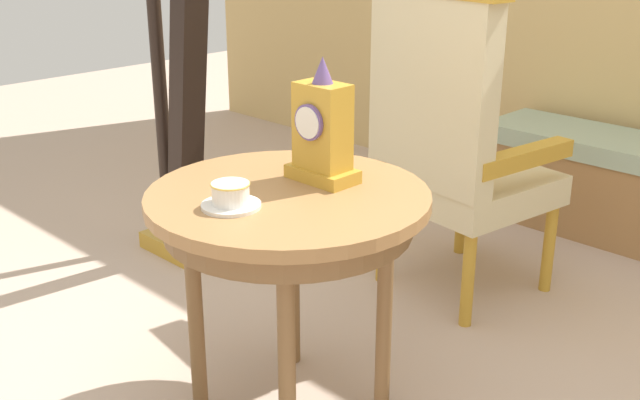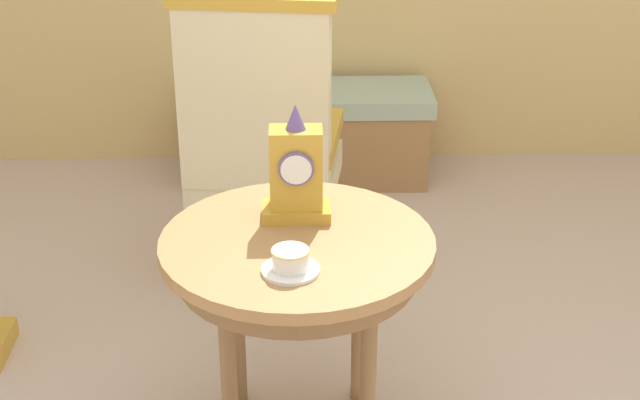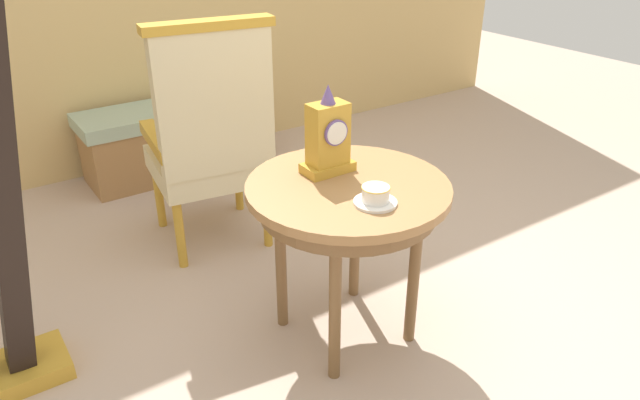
{
  "view_description": "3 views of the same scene",
  "coord_description": "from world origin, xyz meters",
  "px_view_note": "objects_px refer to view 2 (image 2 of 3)",
  "views": [
    {
      "loc": [
        1.31,
        -1.24,
        1.36
      ],
      "look_at": [
        -0.12,
        0.2,
        0.6
      ],
      "focal_mm": 43.68,
      "sensor_mm": 36.0,
      "label": 1
    },
    {
      "loc": [
        -0.08,
        -2.18,
        1.86
      ],
      "look_at": [
        -0.02,
        0.16,
        0.74
      ],
      "focal_mm": 52.93,
      "sensor_mm": 36.0,
      "label": 2
    },
    {
      "loc": [
        -1.26,
        -1.49,
        1.6
      ],
      "look_at": [
        -0.15,
        0.15,
        0.58
      ],
      "focal_mm": 33.43,
      "sensor_mm": 36.0,
      "label": 3
    }
  ],
  "objects_px": {
    "teacup_left": "(290,262)",
    "window_bench": "(308,134)",
    "armchair": "(261,140)",
    "side_table": "(297,264)",
    "mantel_clock": "(296,174)"
  },
  "relations": [
    {
      "from": "teacup_left",
      "to": "window_bench",
      "type": "xyz_separation_m",
      "value": [
        0.07,
        2.07,
        -0.48
      ]
    },
    {
      "from": "teacup_left",
      "to": "window_bench",
      "type": "bearing_deg",
      "value": 88.05
    },
    {
      "from": "armchair",
      "to": "window_bench",
      "type": "distance_m",
      "value": 1.07
    },
    {
      "from": "side_table",
      "to": "armchair",
      "type": "bearing_deg",
      "value": 97.88
    },
    {
      "from": "teacup_left",
      "to": "mantel_clock",
      "type": "height_order",
      "value": "mantel_clock"
    },
    {
      "from": "mantel_clock",
      "to": "window_bench",
      "type": "bearing_deg",
      "value": 88.25
    },
    {
      "from": "side_table",
      "to": "armchair",
      "type": "height_order",
      "value": "armchair"
    },
    {
      "from": "teacup_left",
      "to": "armchair",
      "type": "xyz_separation_m",
      "value": [
        -0.11,
        1.08,
        -0.11
      ]
    },
    {
      "from": "armchair",
      "to": "window_bench",
      "type": "bearing_deg",
      "value": 79.7
    },
    {
      "from": "teacup_left",
      "to": "armchair",
      "type": "bearing_deg",
      "value": 95.71
    },
    {
      "from": "mantel_clock",
      "to": "armchair",
      "type": "distance_m",
      "value": 0.82
    },
    {
      "from": "teacup_left",
      "to": "armchair",
      "type": "height_order",
      "value": "armchair"
    },
    {
      "from": "mantel_clock",
      "to": "teacup_left",
      "type": "bearing_deg",
      "value": -93.12
    },
    {
      "from": "mantel_clock",
      "to": "armchair",
      "type": "xyz_separation_m",
      "value": [
        -0.13,
        0.78,
        -0.21
      ]
    },
    {
      "from": "side_table",
      "to": "window_bench",
      "type": "xyz_separation_m",
      "value": [
        0.05,
        1.89,
        -0.37
      ]
    }
  ]
}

